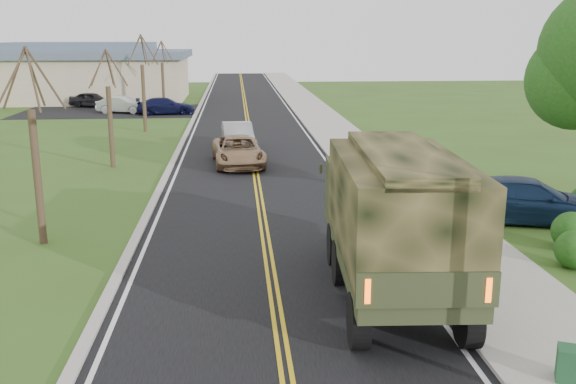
{
  "coord_description": "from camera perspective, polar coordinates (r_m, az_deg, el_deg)",
  "views": [
    {
      "loc": [
        -0.88,
        -9.8,
        6.4
      ],
      "look_at": [
        0.64,
        8.81,
        1.8
      ],
      "focal_mm": 40.0,
      "sensor_mm": 36.0,
      "label": 1
    }
  ],
  "objects": [
    {
      "name": "road",
      "position": [
        50.21,
        -3.64,
        6.49
      ],
      "size": [
        8.0,
        120.0,
        0.01
      ],
      "primitive_type": "cube",
      "color": "black",
      "rests_on": "ground"
    },
    {
      "name": "bare_tree_a",
      "position": [
        21.07,
        -21.5,
        2.55
      ],
      "size": [
        1.93,
        2.26,
        6.08
      ],
      "color": "#38281C",
      "rests_on": "ground"
    },
    {
      "name": "bare_tree_c",
      "position": [
        44.37,
        -12.73,
        8.82
      ],
      "size": [
        2.04,
        2.39,
        6.42
      ],
      "color": "#38281C",
      "rests_on": "ground"
    },
    {
      "name": "sedan_silver",
      "position": [
        36.54,
        -4.5,
        4.93
      ],
      "size": [
        1.97,
        4.78,
        1.54
      ],
      "primitive_type": "imported",
      "rotation": [
        0.0,
        0.0,
        0.07
      ],
      "color": "#9D9EA2",
      "rests_on": "ground"
    },
    {
      "name": "lot_car_dark",
      "position": [
        60.96,
        -17.02,
        7.86
      ],
      "size": [
        4.26,
        2.51,
        1.36
      ],
      "primitive_type": "imported",
      "rotation": [
        0.0,
        0.0,
        1.33
      ],
      "color": "black",
      "rests_on": "ground"
    },
    {
      "name": "lot_car_silver",
      "position": [
        55.59,
        -14.49,
        7.52
      ],
      "size": [
        4.48,
        2.52,
        1.4
      ],
      "primitive_type": "imported",
      "rotation": [
        0.0,
        0.0,
        1.31
      ],
      "color": "silver",
      "rests_on": "ground"
    },
    {
      "name": "pickup_navy",
      "position": [
        23.82,
        20.59,
        -0.73
      ],
      "size": [
        5.7,
        3.42,
        1.55
      ],
      "primitive_type": "imported",
      "rotation": [
        0.0,
        0.0,
        1.32
      ],
      "color": "#101F3A",
      "rests_on": "ground"
    },
    {
      "name": "utility_box_far",
      "position": [
        13.44,
        23.95,
        -13.83
      ],
      "size": [
        0.69,
        0.64,
        0.65
      ],
      "primitive_type": "cube",
      "rotation": [
        0.0,
        0.0,
        -0.43
      ],
      "color": "#1B4C28",
      "rests_on": "sidewalk_right"
    },
    {
      "name": "lot_car_navy",
      "position": [
        53.98,
        -10.83,
        7.52
      ],
      "size": [
        4.91,
        2.49,
        1.37
      ],
      "primitive_type": "imported",
      "rotation": [
        0.0,
        0.0,
        1.7
      ],
      "color": "black",
      "rests_on": "ground"
    },
    {
      "name": "sidewalk_right",
      "position": [
        50.66,
        3.09,
        6.62
      ],
      "size": [
        3.2,
        120.0,
        0.1
      ],
      "primitive_type": "cube",
      "color": "#9E998E",
      "rests_on": "ground"
    },
    {
      "name": "bare_tree_b",
      "position": [
        32.62,
        -15.54,
        6.43
      ],
      "size": [
        1.83,
        2.14,
        5.73
      ],
      "color": "#38281C",
      "rests_on": "ground"
    },
    {
      "name": "curb_left",
      "position": [
        50.31,
        -8.4,
        6.44
      ],
      "size": [
        0.3,
        120.0,
        0.1
      ],
      "primitive_type": "cube",
      "color": "#9E998E",
      "rests_on": "ground"
    },
    {
      "name": "bare_tree_d",
      "position": [
        56.27,
        -11.05,
        9.66
      ],
      "size": [
        1.88,
        2.2,
        5.91
      ],
      "color": "#38281C",
      "rests_on": "ground"
    },
    {
      "name": "military_truck",
      "position": [
        15.73,
        9.35,
        -1.79
      ],
      "size": [
        3.11,
        7.88,
        3.86
      ],
      "rotation": [
        0.0,
        0.0,
        -0.06
      ],
      "color": "black",
      "rests_on": "ground"
    },
    {
      "name": "suv_champagne",
      "position": [
        32.21,
        -4.46,
        3.64
      ],
      "size": [
        2.84,
        5.38,
        1.44
      ],
      "primitive_type": "imported",
      "rotation": [
        0.0,
        0.0,
        0.09
      ],
      "color": "#A4805D",
      "rests_on": "ground"
    },
    {
      "name": "curb_right",
      "position": [
        50.45,
        1.11,
        6.62
      ],
      "size": [
        0.3,
        120.0,
        0.12
      ],
      "primitive_type": "cube",
      "color": "#9E998E",
      "rests_on": "ground"
    },
    {
      "name": "commercial_building",
      "position": [
        67.58,
        -17.85,
        10.04
      ],
      "size": [
        25.5,
        21.5,
        5.65
      ],
      "color": "tan",
      "rests_on": "ground"
    }
  ]
}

